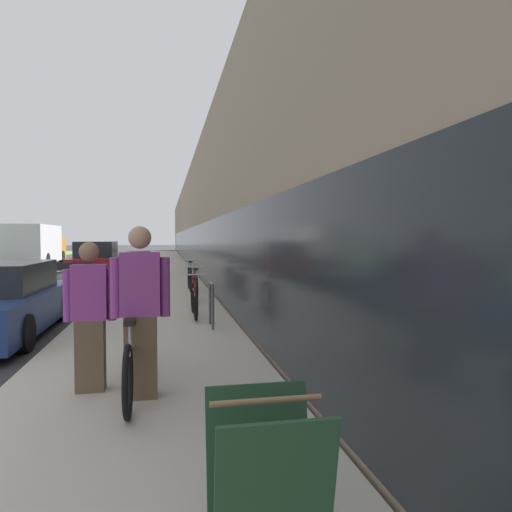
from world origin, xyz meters
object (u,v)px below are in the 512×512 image
(person_rider, at_px, (141,312))
(person_bystander, at_px, (90,316))
(moving_truck, at_px, (36,245))
(tandem_bicycle, at_px, (134,355))
(sandwich_board_sign, at_px, (266,487))
(bike_rack_hoop, at_px, (211,300))
(cruiser_bike_middle, at_px, (195,287))
(cruiser_bike_farthest, at_px, (190,278))
(vintage_roadster_curbside, at_px, (70,280))
(cruiser_bike_nearest, at_px, (194,299))
(parked_sedan_far, at_px, (97,262))

(person_rider, distance_m, person_bystander, 0.65)
(person_rider, bearing_deg, moving_truck, 106.47)
(tandem_bicycle, bearing_deg, sandwich_board_sign, -74.75)
(bike_rack_hoop, relative_size, sandwich_board_sign, 0.94)
(cruiser_bike_middle, bearing_deg, bike_rack_hoop, -88.87)
(cruiser_bike_farthest, bearing_deg, vintage_roadster_curbside, 165.49)
(tandem_bicycle, distance_m, cruiser_bike_nearest, 4.61)
(person_rider, relative_size, bike_rack_hoop, 2.13)
(person_rider, bearing_deg, parked_sedan_far, 99.56)
(sandwich_board_sign, distance_m, parked_sedan_far, 19.33)
(cruiser_bike_nearest, bearing_deg, parked_sedan_far, 107.44)
(cruiser_bike_farthest, distance_m, parked_sedan_far, 7.60)
(cruiser_bike_farthest, bearing_deg, tandem_bicycle, -96.73)
(cruiser_bike_nearest, height_order, vintage_roadster_curbside, cruiser_bike_nearest)
(person_rider, bearing_deg, vintage_roadster_curbside, 104.57)
(person_bystander, bearing_deg, cruiser_bike_middle, 77.18)
(vintage_roadster_curbside, xyz_separation_m, parked_sedan_far, (0.03, 5.63, 0.31))
(vintage_roadster_curbside, bearing_deg, tandem_bicycle, -75.47)
(moving_truck, bearing_deg, vintage_roadster_curbside, -72.31)
(bike_rack_hoop, height_order, sandwich_board_sign, sandwich_board_sign)
(person_bystander, xyz_separation_m, cruiser_bike_middle, (1.58, 6.96, -0.44))
(bike_rack_hoop, bearing_deg, moving_truck, 111.24)
(vintage_roadster_curbside, relative_size, parked_sedan_far, 0.89)
(cruiser_bike_nearest, bearing_deg, tandem_bicycle, -101.80)
(person_rider, height_order, cruiser_bike_middle, person_rider)
(person_bystander, xyz_separation_m, bike_rack_hoop, (1.66, 3.32, -0.31))
(bike_rack_hoop, relative_size, cruiser_bike_nearest, 0.49)
(person_bystander, bearing_deg, moving_truck, 105.56)
(cruiser_bike_farthest, distance_m, vintage_roadster_curbside, 3.91)
(cruiser_bike_farthest, height_order, sandwich_board_sign, cruiser_bike_farthest)
(tandem_bicycle, relative_size, sandwich_board_sign, 2.78)
(bike_rack_hoop, bearing_deg, cruiser_bike_nearest, 101.69)
(cruiser_bike_farthest, relative_size, parked_sedan_far, 0.38)
(bike_rack_hoop, height_order, vintage_roadster_curbside, vintage_roadster_curbside)
(person_rider, relative_size, cruiser_bike_nearest, 1.05)
(sandwich_board_sign, relative_size, parked_sedan_far, 0.19)
(moving_truck, bearing_deg, parked_sedan_far, -63.97)
(sandwich_board_sign, height_order, vintage_roadster_curbside, sandwich_board_sign)
(person_rider, relative_size, person_bystander, 1.10)
(bike_rack_hoop, bearing_deg, person_bystander, -116.54)
(vintage_roadster_curbside, height_order, parked_sedan_far, parked_sedan_far)
(person_rider, height_order, moving_truck, moving_truck)
(tandem_bicycle, xyz_separation_m, vintage_roadster_curbside, (-2.68, 10.33, -0.07))
(bike_rack_hoop, bearing_deg, person_rider, -106.85)
(cruiser_bike_middle, height_order, parked_sedan_far, parked_sedan_far)
(tandem_bicycle, xyz_separation_m, person_bystander, (-0.47, 0.00, 0.45))
(person_bystander, xyz_separation_m, parked_sedan_far, (-2.18, 15.95, -0.20))
(moving_truck, bearing_deg, person_rider, -73.53)
(cruiser_bike_middle, height_order, cruiser_bike_farthest, cruiser_bike_farthest)
(vintage_roadster_curbside, bearing_deg, bike_rack_hoop, -61.11)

